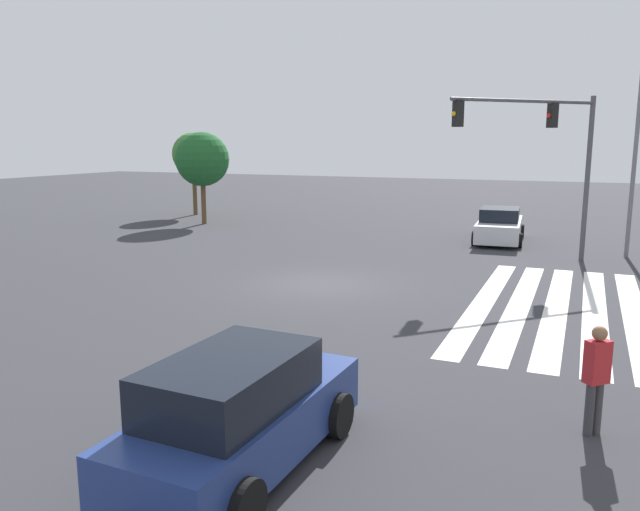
{
  "coord_description": "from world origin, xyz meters",
  "views": [
    {
      "loc": [
        -17.51,
        -7.48,
        4.43
      ],
      "look_at": [
        0.0,
        0.0,
        0.93
      ],
      "focal_mm": 35.0,
      "sensor_mm": 36.0,
      "label": 1
    }
  ],
  "objects": [
    {
      "name": "ground_plane",
      "position": [
        0.0,
        0.0,
        0.0
      ],
      "size": [
        113.99,
        113.99,
        0.0
      ],
      "primitive_type": "plane",
      "color": "#333338"
    },
    {
      "name": "crosswalk_markings",
      "position": [
        0.0,
        -6.96,
        0.0
      ],
      "size": [
        10.68,
        4.4,
        0.01
      ],
      "rotation": [
        0.0,
        0.0,
        1.57
      ],
      "color": "silver",
      "rests_on": "ground_plane"
    },
    {
      "name": "traffic_signal_mast",
      "position": [
        6.16,
        -6.16,
        4.34
      ],
      "size": [
        4.39,
        4.39,
        6.03
      ],
      "rotation": [
        0.0,
        0.0,
        2.36
      ],
      "color": "#47474C",
      "rests_on": "ground_plane"
    },
    {
      "name": "car_0",
      "position": [
        -10.65,
        -3.37,
        0.79
      ],
      "size": [
        4.36,
        2.04,
        1.66
      ],
      "rotation": [
        0.0,
        0.0,
        -0.04
      ],
      "color": "navy",
      "rests_on": "ground_plane"
    },
    {
      "name": "car_1",
      "position": [
        10.95,
        -4.02,
        0.7
      ],
      "size": [
        4.89,
        2.31,
        1.52
      ],
      "rotation": [
        0.0,
        0.0,
        0.07
      ],
      "color": "silver",
      "rests_on": "ground_plane"
    },
    {
      "name": "pedestrian",
      "position": [
        -7.69,
        -7.81,
        0.97
      ],
      "size": [
        0.41,
        0.41,
        1.73
      ],
      "rotation": [
        0.0,
        0.0,
        0.79
      ],
      "color": "#38383D",
      "rests_on": "ground_plane"
    },
    {
      "name": "street_light_pole_a",
      "position": [
        9.02,
        -9.07,
        5.15
      ],
      "size": [
        0.8,
        0.36,
        8.68
      ],
      "color": "slate",
      "rests_on": "ground_plane"
    },
    {
      "name": "tree_corner_a",
      "position": [
        14.35,
        14.4,
        3.64
      ],
      "size": [
        2.55,
        2.55,
        4.94
      ],
      "color": "brown",
      "rests_on": "ground_plane"
    },
    {
      "name": "tree_corner_b",
      "position": [
        10.97,
        11.54,
        3.46
      ],
      "size": [
        2.88,
        2.88,
        4.92
      ],
      "color": "brown",
      "rests_on": "ground_plane"
    }
  ]
}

